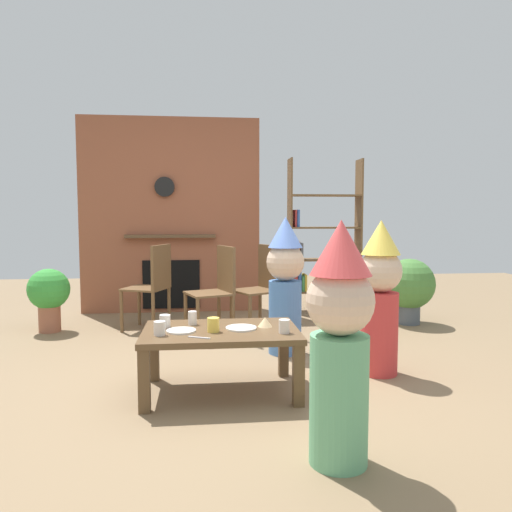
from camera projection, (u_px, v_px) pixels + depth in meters
The scene contains 21 objects.
ground_plane at pixel (242, 375), 3.67m from camera, with size 12.00×12.00×0.00m, color #846B4C.
brick_fireplace_feature at pixel (171, 216), 6.07m from camera, with size 2.20×0.28×2.40m.
bookshelf at pixel (319, 244), 6.10m from camera, with size 0.90×0.28×1.90m.
coffee_table at pixel (221, 339), 3.29m from camera, with size 1.04×0.68×0.43m.
paper_cup_near_left at pixel (192, 318), 3.43m from camera, with size 0.06×0.06×0.09m, color silver.
paper_cup_near_right at pixel (213, 325), 3.21m from camera, with size 0.08×0.08×0.09m, color #F2CC4C.
paper_cup_center at pixel (160, 328), 3.12m from camera, with size 0.08×0.08×0.09m, color silver.
paper_cup_far_left at pixel (165, 321), 3.34m from camera, with size 0.08×0.08×0.09m, color silver.
paper_cup_far_right at pixel (284, 326), 3.18m from camera, with size 0.07×0.07×0.09m, color silver.
paper_plate_front at pixel (181, 331), 3.22m from camera, with size 0.19×0.19×0.01m, color white.
paper_plate_rear at pixel (241, 328), 3.30m from camera, with size 0.21×0.21×0.01m, color white.
birthday_cake_slice at pixel (265, 322), 3.37m from camera, with size 0.10×0.10×0.07m, color #EAC68C.
table_fork at pixel (199, 338), 3.05m from camera, with size 0.15×0.02×0.01m, color silver.
child_with_cone_hat at pixel (340, 337), 2.32m from camera, with size 0.33×0.33×1.18m.
child_in_pink at pixel (380, 293), 3.67m from camera, with size 0.32×0.32×1.17m.
child_by_the_chairs at pixel (285, 282), 4.22m from camera, with size 0.33×0.33×1.19m.
dining_chair_left at pixel (153, 282), 5.08m from camera, with size 0.52×0.52×0.90m.
dining_chair_middle at pixel (217, 286), 4.81m from camera, with size 0.52×0.52×0.90m.
dining_chair_right at pixel (263, 283), 4.98m from camera, with size 0.54×0.54×0.90m.
potted_plant_tall at pixel (409, 286), 5.39m from camera, with size 0.56×0.56×0.73m.
potted_plant_short at pixel (49, 293), 5.03m from camera, with size 0.42×0.42×0.66m.
Camera 1 is at (-0.27, -3.57, 1.20)m, focal length 34.22 mm.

